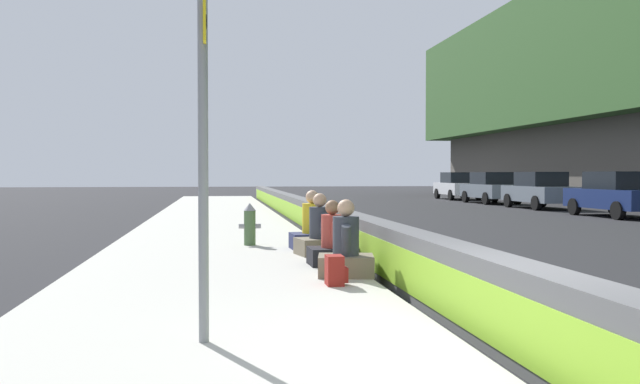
# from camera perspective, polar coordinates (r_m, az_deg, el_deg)

# --- Properties ---
(ground_plane) EXTENTS (160.00, 160.00, 0.00)m
(ground_plane) POSITION_cam_1_polar(r_m,az_deg,el_deg) (6.28, 16.85, -13.57)
(ground_plane) COLOR #232326
(ground_plane) RESTS_ON ground
(sidewalk_strip) EXTENTS (80.00, 4.40, 0.14)m
(sidewalk_strip) POSITION_cam_1_polar(r_m,az_deg,el_deg) (5.70, -8.86, -14.38)
(sidewalk_strip) COLOR #B5B2A8
(sidewalk_strip) RESTS_ON ground_plane
(jersey_barrier) EXTENTS (76.00, 0.45, 0.85)m
(jersey_barrier) POSITION_cam_1_polar(r_m,az_deg,el_deg) (6.19, 16.85, -9.77)
(jersey_barrier) COLOR #545456
(jersey_barrier) RESTS_ON ground_plane
(route_sign_post) EXTENTS (0.44, 0.09, 3.60)m
(route_sign_post) POSITION_cam_1_polar(r_m,az_deg,el_deg) (6.11, -9.72, 6.97)
(route_sign_post) COLOR gray
(route_sign_post) RESTS_ON sidewalk_strip
(fire_hydrant) EXTENTS (0.26, 0.46, 0.88)m
(fire_hydrant) POSITION_cam_1_polar(r_m,az_deg,el_deg) (14.27, -5.89, -2.65)
(fire_hydrant) COLOR #47663D
(fire_hydrant) RESTS_ON sidewalk_strip
(seated_person_foreground) EXTENTS (0.81, 0.90, 1.12)m
(seated_person_foreground) POSITION_cam_1_polar(r_m,az_deg,el_deg) (9.97, 2.18, -5.03)
(seated_person_foreground) COLOR #706651
(seated_person_foreground) RESTS_ON sidewalk_strip
(seated_person_middle) EXTENTS (0.68, 0.78, 1.06)m
(seated_person_middle) POSITION_cam_1_polar(r_m,az_deg,el_deg) (11.15, 1.04, -4.42)
(seated_person_middle) COLOR black
(seated_person_middle) RESTS_ON sidewalk_strip
(seated_person_rear) EXTENTS (0.83, 0.93, 1.13)m
(seated_person_rear) POSITION_cam_1_polar(r_m,az_deg,el_deg) (12.54, -0.02, -3.66)
(seated_person_rear) COLOR #706651
(seated_person_rear) RESTS_ON sidewalk_strip
(seated_person_far) EXTENTS (0.76, 0.88, 1.16)m
(seated_person_far) POSITION_cam_1_polar(r_m,az_deg,el_deg) (13.50, -0.65, -3.24)
(seated_person_far) COLOR #23284C
(seated_person_far) RESTS_ON sidewalk_strip
(backpack) EXTENTS (0.32, 0.28, 0.40)m
(backpack) POSITION_cam_1_polar(r_m,az_deg,el_deg) (9.16, 1.29, -6.59)
(backpack) COLOR maroon
(backpack) RESTS_ON sidewalk_strip
(parked_car_fourth) EXTENTS (4.53, 2.01, 1.71)m
(parked_car_fourth) POSITION_cam_1_polar(r_m,az_deg,el_deg) (27.78, 23.56, -0.16)
(parked_car_fourth) COLOR navy
(parked_car_fourth) RESTS_ON ground_plane
(parked_car_midline) EXTENTS (4.51, 1.97, 1.71)m
(parked_car_midline) POSITION_cam_1_polar(r_m,az_deg,el_deg) (33.20, 17.89, 0.15)
(parked_car_midline) COLOR slate
(parked_car_midline) RESTS_ON ground_plane
(parked_car_far) EXTENTS (4.53, 2.01, 1.71)m
(parked_car_far) POSITION_cam_1_polar(r_m,az_deg,el_deg) (38.26, 14.10, 0.36)
(parked_car_far) COLOR slate
(parked_car_far) RESTS_ON ground_plane
(parked_car_farther) EXTENTS (4.55, 2.05, 1.71)m
(parked_car_farther) POSITION_cam_1_polar(r_m,az_deg,el_deg) (43.70, 11.42, 0.51)
(parked_car_farther) COLOR silver
(parked_car_farther) RESTS_ON ground_plane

